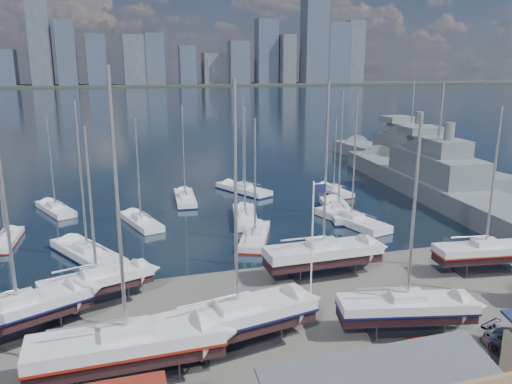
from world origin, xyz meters
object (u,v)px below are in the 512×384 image
object	(u,v)px
sailboat_cradle_0	(18,311)
naval_ship_east	(435,185)
flagpole	(313,244)
naval_ship_west	(408,160)

from	to	relation	value
sailboat_cradle_0	naval_ship_east	size ratio (longest dim) A/B	0.31
sailboat_cradle_0	flagpole	size ratio (longest dim) A/B	1.48
sailboat_cradle_0	flagpole	distance (m)	21.43
sailboat_cradle_0	flagpole	bearing A→B (deg)	-35.35
sailboat_cradle_0	flagpole	xyz separation A→B (m)	(20.67, -3.90, 4.14)
naval_ship_east	naval_ship_west	world-z (taller)	naval_ship_east
sailboat_cradle_0	naval_ship_west	xyz separation A→B (m)	(62.47, 46.60, -0.42)
sailboat_cradle_0	flagpole	world-z (taller)	sailboat_cradle_0
naval_ship_west	naval_ship_east	bearing A→B (deg)	153.61
sailboat_cradle_0	naval_ship_east	world-z (taller)	naval_ship_east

